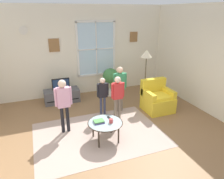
# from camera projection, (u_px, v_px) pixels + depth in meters

# --- Properties ---
(ground_plane) EXTENTS (6.53, 6.57, 0.02)m
(ground_plane) POSITION_uv_depth(u_px,v_px,m) (111.00, 140.00, 4.64)
(ground_plane) COLOR olive
(back_wall) EXTENTS (5.93, 0.17, 2.88)m
(back_wall) POSITION_uv_depth(u_px,v_px,m) (79.00, 51.00, 6.79)
(back_wall) COLOR silver
(back_wall) RESTS_ON ground_plane
(area_rug) EXTENTS (2.89, 2.08, 0.01)m
(area_rug) POSITION_uv_depth(u_px,v_px,m) (99.00, 134.00, 4.82)
(area_rug) COLOR tan
(area_rug) RESTS_ON ground_plane
(tv_stand) EXTENTS (1.06, 0.49, 0.40)m
(tv_stand) POSITION_uv_depth(u_px,v_px,m) (62.00, 96.00, 6.48)
(tv_stand) COLOR #4C4C51
(tv_stand) RESTS_ON ground_plane
(television) EXTENTS (0.53, 0.08, 0.36)m
(television) POSITION_uv_depth(u_px,v_px,m) (61.00, 84.00, 6.34)
(television) COLOR #4C4C4C
(television) RESTS_ON tv_stand
(armchair) EXTENTS (0.76, 0.74, 0.87)m
(armchair) POSITION_uv_depth(u_px,v_px,m) (157.00, 99.00, 5.90)
(armchair) COLOR yellow
(armchair) RESTS_ON ground_plane
(coffee_table) EXTENTS (0.77, 0.77, 0.44)m
(coffee_table) POSITION_uv_depth(u_px,v_px,m) (105.00, 123.00, 4.48)
(coffee_table) COLOR #99B2B7
(coffee_table) RESTS_ON ground_plane
(book_stack) EXTENTS (0.22, 0.19, 0.05)m
(book_stack) POSITION_uv_depth(u_px,v_px,m) (99.00, 121.00, 4.46)
(book_stack) COLOR #483C7B
(book_stack) RESTS_ON coffee_table
(cup) EXTENTS (0.09, 0.09, 0.09)m
(cup) POSITION_uv_depth(u_px,v_px,m) (111.00, 121.00, 4.44)
(cup) COLOR #BF3F3F
(cup) RESTS_ON coffee_table
(remote_near_books) EXTENTS (0.10, 0.14, 0.02)m
(remote_near_books) POSITION_uv_depth(u_px,v_px,m) (102.00, 122.00, 4.47)
(remote_near_books) COLOR black
(remote_near_books) RESTS_ON coffee_table
(remote_near_cup) EXTENTS (0.06, 0.14, 0.02)m
(remote_near_cup) POSITION_uv_depth(u_px,v_px,m) (109.00, 118.00, 4.64)
(remote_near_cup) COLOR black
(remote_near_cup) RESTS_ON coffee_table
(person_black_shirt) EXTENTS (0.32, 0.15, 1.08)m
(person_black_shirt) POSITION_uv_depth(u_px,v_px,m) (103.00, 93.00, 5.46)
(person_black_shirt) COLOR #333851
(person_black_shirt) RESTS_ON ground_plane
(person_red_shirt) EXTENTS (0.35, 0.16, 1.17)m
(person_red_shirt) POSITION_uv_depth(u_px,v_px,m) (118.00, 93.00, 5.24)
(person_red_shirt) COLOR #726656
(person_red_shirt) RESTS_ON ground_plane
(person_green_shirt) EXTENTS (0.39, 0.18, 1.29)m
(person_green_shirt) POSITION_uv_depth(u_px,v_px,m) (120.00, 84.00, 5.67)
(person_green_shirt) COLOR #726656
(person_green_shirt) RESTS_ON ground_plane
(person_pink_shirt) EXTENTS (0.39, 0.18, 1.29)m
(person_pink_shirt) POSITION_uv_depth(u_px,v_px,m) (63.00, 100.00, 4.65)
(person_pink_shirt) COLOR black
(person_pink_shirt) RESTS_ON ground_plane
(potted_plant_by_window) EXTENTS (0.51, 0.51, 0.93)m
(potted_plant_by_window) POSITION_uv_depth(u_px,v_px,m) (110.00, 78.00, 6.84)
(potted_plant_by_window) COLOR silver
(potted_plant_by_window) RESTS_ON ground_plane
(floor_lamp) EXTENTS (0.32, 0.32, 1.63)m
(floor_lamp) POSITION_uv_depth(u_px,v_px,m) (146.00, 59.00, 6.10)
(floor_lamp) COLOR black
(floor_lamp) RESTS_ON ground_plane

